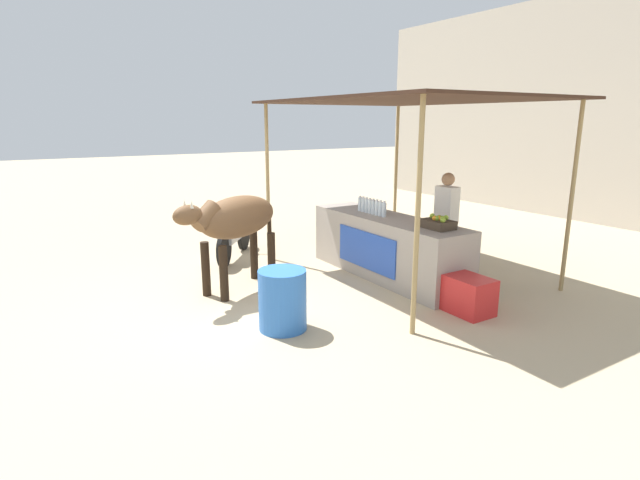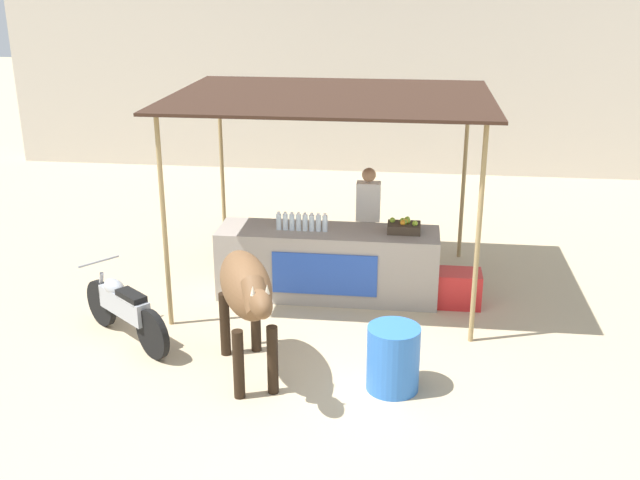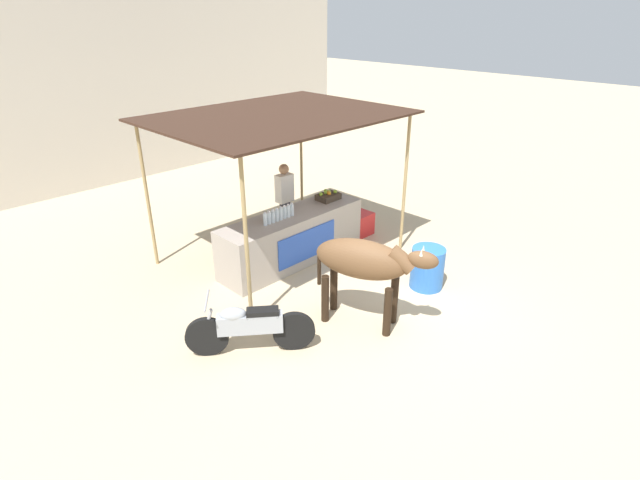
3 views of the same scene
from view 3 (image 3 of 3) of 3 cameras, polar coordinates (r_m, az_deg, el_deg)
ground_plane at (r=8.31m, az=7.26°, el=-7.29°), size 60.00×60.00×0.00m
building_wall_far at (r=14.68m, az=-23.23°, el=16.46°), size 16.00×0.50×5.37m
stall_counter at (r=9.38m, az=-3.17°, el=0.24°), size 3.00×0.82×0.96m
stall_awning at (r=8.92m, az=-4.86°, el=13.41°), size 4.20×3.20×2.74m
water_bottle_row at (r=8.90m, az=-4.73°, el=2.95°), size 0.70×0.07×0.25m
fruit_crate at (r=9.86m, az=0.93°, el=5.05°), size 0.44×0.32×0.18m
vendor_behind_counter at (r=10.06m, az=-4.03°, el=4.27°), size 0.34×0.22×1.65m
cooler_box at (r=10.59m, az=4.35°, el=1.80°), size 0.60×0.44×0.48m
water_barrel at (r=8.75m, az=12.17°, el=-3.13°), size 0.57×0.57×0.73m
cow at (r=7.32m, az=5.19°, el=-2.60°), size 1.03×1.82×1.44m
motorcycle_parked at (r=7.05m, az=-8.15°, el=-9.73°), size 1.45×1.19×0.90m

